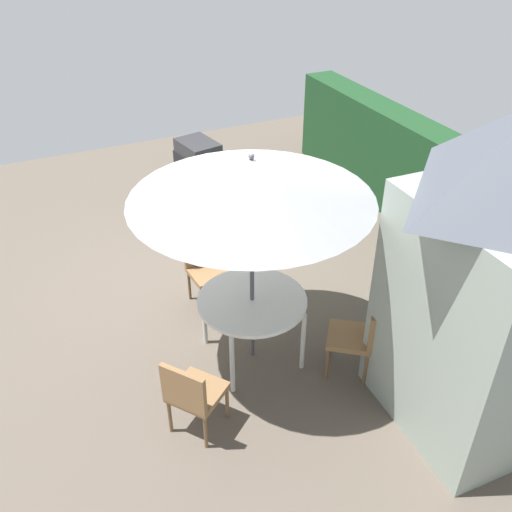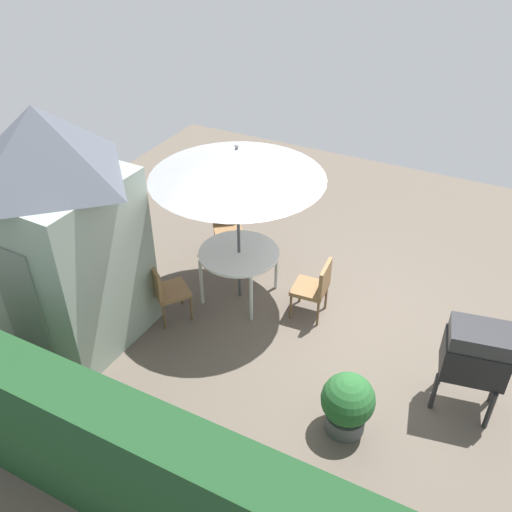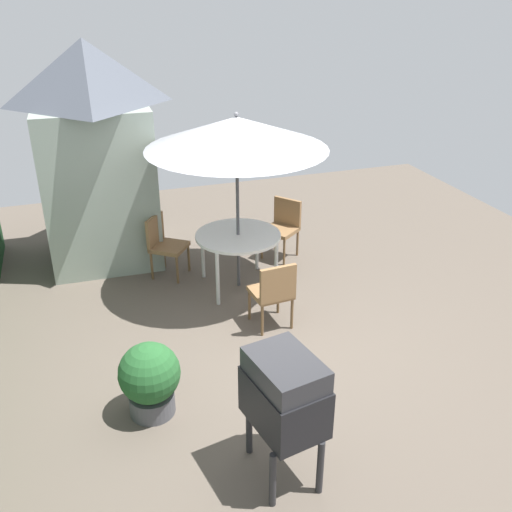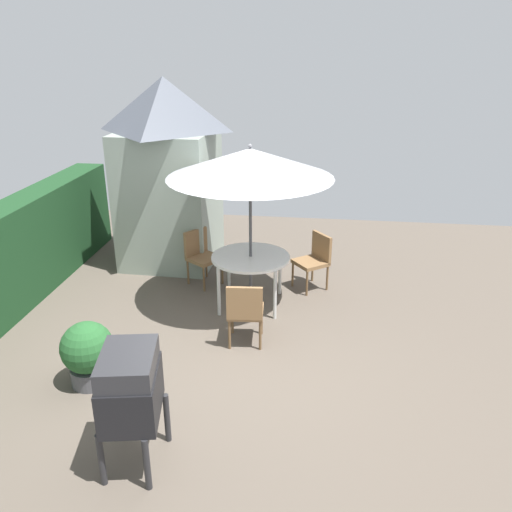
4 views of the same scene
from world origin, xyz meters
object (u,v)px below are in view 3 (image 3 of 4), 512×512
(chair_toward_hedge, at_px, (274,291))
(patio_umbrella, at_px, (236,133))
(garden_shed, at_px, (95,153))
(potted_plant_by_shed, at_px, (150,378))
(chair_near_shed, at_px, (283,224))
(patio_table, at_px, (238,239))
(bbq_grill, at_px, (285,395))
(chair_far_side, at_px, (164,242))

(chair_toward_hedge, bearing_deg, patio_umbrella, 4.57)
(garden_shed, xyz_separation_m, potted_plant_by_shed, (-3.82, -0.08, -1.23))
(chair_near_shed, distance_m, chair_toward_hedge, 2.08)
(patio_table, bearing_deg, chair_toward_hedge, -175.43)
(bbq_grill, relative_size, chair_far_side, 1.33)
(chair_far_side, xyz_separation_m, chair_toward_hedge, (-1.84, -1.01, 0.00))
(chair_near_shed, bearing_deg, chair_toward_hedge, 155.83)
(bbq_grill, bearing_deg, chair_far_side, 4.20)
(patio_umbrella, relative_size, bbq_grill, 2.04)
(chair_far_side, distance_m, chair_toward_hedge, 2.09)
(chair_far_side, bearing_deg, chair_near_shed, -88.21)
(bbq_grill, bearing_deg, chair_toward_hedge, -18.01)
(patio_umbrella, relative_size, chair_far_side, 2.72)
(chair_near_shed, bearing_deg, patio_table, 127.74)
(bbq_grill, distance_m, chair_near_shed, 4.39)
(patio_umbrella, distance_m, chair_toward_hedge, 2.03)
(patio_umbrella, relative_size, chair_toward_hedge, 2.72)
(chair_toward_hedge, distance_m, potted_plant_by_shed, 1.99)
(patio_umbrella, bearing_deg, chair_far_side, 53.75)
(garden_shed, distance_m, patio_umbrella, 2.36)
(chair_near_shed, bearing_deg, chair_far_side, 91.79)
(patio_table, bearing_deg, chair_far_side, 53.75)
(garden_shed, xyz_separation_m, chair_far_side, (-0.92, -0.75, -1.12))
(garden_shed, distance_m, chair_far_side, 1.63)
(garden_shed, bearing_deg, chair_near_shed, -108.26)
(potted_plant_by_shed, bearing_deg, chair_toward_hedge, -57.55)
(garden_shed, height_order, chair_toward_hedge, garden_shed)
(chair_far_side, bearing_deg, patio_table, -126.25)
(chair_toward_hedge, height_order, potted_plant_by_shed, chair_toward_hedge)
(patio_umbrella, height_order, chair_far_side, patio_umbrella)
(potted_plant_by_shed, bearing_deg, chair_near_shed, -40.48)
(patio_table, relative_size, potted_plant_by_shed, 1.49)
(patio_table, distance_m, chair_toward_hedge, 1.19)
(bbq_grill, height_order, chair_near_shed, bbq_grill)
(patio_umbrella, height_order, potted_plant_by_shed, patio_umbrella)
(patio_umbrella, xyz_separation_m, chair_toward_hedge, (-1.16, -0.09, -1.66))
(potted_plant_by_shed, bearing_deg, chair_far_side, -12.95)
(bbq_grill, bearing_deg, patio_umbrella, -10.46)
(bbq_grill, height_order, potted_plant_by_shed, bbq_grill)
(patio_table, height_order, bbq_grill, bbq_grill)
(patio_umbrella, xyz_separation_m, chair_far_side, (0.67, 0.92, -1.66))
(chair_near_shed, bearing_deg, potted_plant_by_shed, 139.52)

